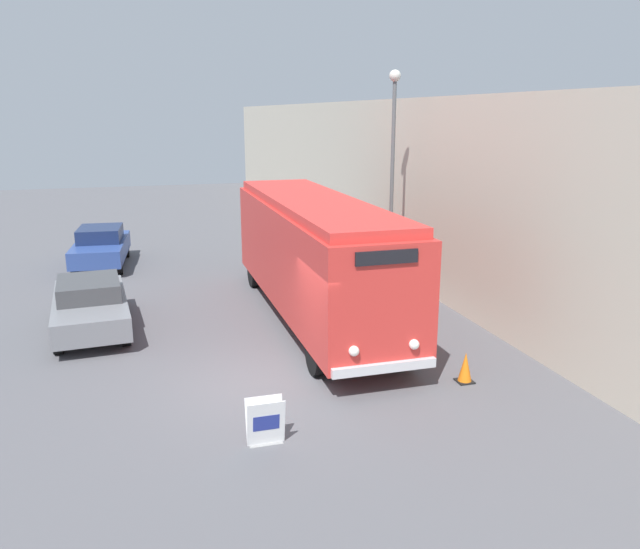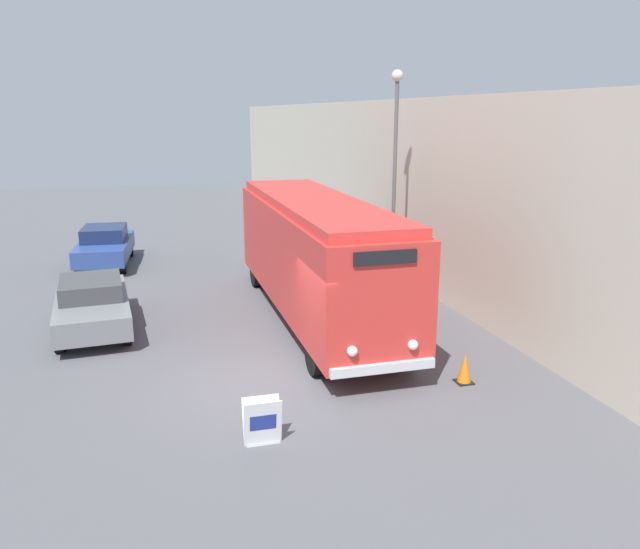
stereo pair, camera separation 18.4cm
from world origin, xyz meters
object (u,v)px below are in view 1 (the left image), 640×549
at_px(streetlamp, 393,153).
at_px(traffic_cone, 465,368).
at_px(parked_car_mid, 101,246).
at_px(vintage_bus, 314,252).
at_px(sign_board, 265,422).
at_px(parked_car_near, 90,305).

xyz_separation_m(streetlamp, traffic_cone, (-1.21, -7.23, -4.14)).
xyz_separation_m(parked_car_mid, traffic_cone, (8.06, -13.47, -0.44)).
bearing_deg(vintage_bus, streetlamp, 33.56).
bearing_deg(parked_car_mid, streetlamp, -29.66).
distance_m(vintage_bus, parked_car_mid, 10.40).
height_order(streetlamp, parked_car_mid, streetlamp).
bearing_deg(traffic_cone, vintage_bus, 110.86).
distance_m(sign_board, traffic_cone, 4.89).
bearing_deg(parked_car_mid, parked_car_near, -85.29).
bearing_deg(vintage_bus, sign_board, -112.91).
relative_size(vintage_bus, parked_car_mid, 2.40).
xyz_separation_m(streetlamp, parked_car_near, (-9.22, -1.37, -3.76)).
bearing_deg(sign_board, parked_car_mid, 102.76).
bearing_deg(streetlamp, traffic_cone, -99.48).
height_order(vintage_bus, streetlamp, streetlamp).
relative_size(vintage_bus, sign_board, 12.36).
distance_m(vintage_bus, streetlamp, 4.56).
bearing_deg(traffic_cone, parked_car_near, 143.82).
xyz_separation_m(sign_board, traffic_cone, (4.70, 1.37, -0.08)).
xyz_separation_m(vintage_bus, traffic_cone, (1.95, -5.13, -1.60)).
distance_m(parked_car_near, parked_car_mid, 7.62).
relative_size(vintage_bus, streetlamp, 1.52).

